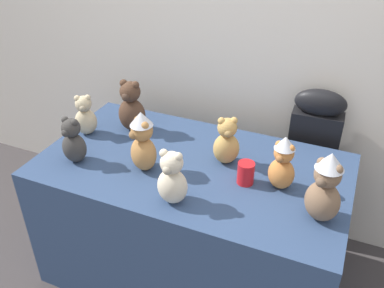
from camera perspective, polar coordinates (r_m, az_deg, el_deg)
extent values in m
cube|color=silver|center=(2.45, 6.57, 16.12)|extent=(7.00, 0.08, 2.60)
cube|color=navy|center=(2.33, 0.00, -10.57)|extent=(1.55, 0.86, 0.77)
cube|color=black|center=(2.62, 15.50, -4.59)|extent=(0.29, 0.13, 0.90)
ellipsoid|color=black|center=(2.36, 17.27, 5.44)|extent=(0.29, 0.13, 0.15)
ellipsoid|color=#B27A42|center=(2.02, -6.67, -1.31)|extent=(0.19, 0.18, 0.18)
sphere|color=#B27A42|center=(1.96, -6.91, 1.86)|extent=(0.11, 0.11, 0.11)
sphere|color=#B27A42|center=(1.96, -7.42, 3.30)|extent=(0.04, 0.04, 0.04)
sphere|color=#B27A42|center=(1.91, -6.53, 2.52)|extent=(0.04, 0.04, 0.04)
sphere|color=olive|center=(1.95, -8.05, 1.25)|extent=(0.04, 0.04, 0.04)
cone|color=silver|center=(1.93, -7.03, 3.49)|extent=(0.11, 0.11, 0.07)
ellipsoid|color=#D17F3D|center=(1.94, 12.17, -4.00)|extent=(0.14, 0.13, 0.15)
sphere|color=#D17F3D|center=(1.88, 12.55, -1.23)|extent=(0.09, 0.09, 0.09)
sphere|color=#D17F3D|center=(1.87, 11.90, -0.04)|extent=(0.03, 0.03, 0.03)
sphere|color=#D17F3D|center=(1.85, 13.46, -0.59)|extent=(0.03, 0.03, 0.03)
sphere|color=#A06536|center=(1.85, 12.02, -1.98)|extent=(0.04, 0.04, 0.04)
cone|color=silver|center=(1.85, 12.74, 0.19)|extent=(0.10, 0.10, 0.06)
ellipsoid|color=#383533|center=(2.15, -15.87, -0.50)|extent=(0.13, 0.11, 0.16)
sphere|color=#383533|center=(2.10, -16.33, 2.16)|extent=(0.09, 0.09, 0.09)
sphere|color=#383533|center=(2.10, -17.07, 3.19)|extent=(0.04, 0.04, 0.04)
sphere|color=#383533|center=(2.06, -15.87, 2.86)|extent=(0.04, 0.04, 0.04)
sphere|color=#32302E|center=(2.08, -17.00, 1.46)|extent=(0.04, 0.04, 0.04)
ellipsoid|color=beige|center=(1.81, -2.71, -5.82)|extent=(0.14, 0.12, 0.17)
sphere|color=beige|center=(1.74, -2.82, -2.60)|extent=(0.10, 0.10, 0.10)
sphere|color=beige|center=(1.73, -3.78, -1.30)|extent=(0.04, 0.04, 0.04)
sphere|color=beige|center=(1.70, -1.91, -1.75)|extent=(0.04, 0.04, 0.04)
sphere|color=#ABA08A|center=(1.71, -3.42, -3.59)|extent=(0.04, 0.04, 0.04)
ellipsoid|color=#4C3323|center=(2.36, -8.25, 4.02)|extent=(0.16, 0.14, 0.19)
sphere|color=#4C3323|center=(2.30, -8.52, 7.13)|extent=(0.12, 0.12, 0.12)
sphere|color=#4C3323|center=(2.30, -9.41, 8.26)|extent=(0.04, 0.04, 0.04)
sphere|color=#4C3323|center=(2.27, -7.80, 8.05)|extent=(0.04, 0.04, 0.04)
sphere|color=#412E23|center=(2.27, -9.07, 6.40)|extent=(0.05, 0.05, 0.05)
ellipsoid|color=tan|center=(2.07, 4.73, -0.62)|extent=(0.17, 0.16, 0.16)
sphere|color=tan|center=(2.01, 4.88, 2.25)|extent=(0.10, 0.10, 0.10)
sphere|color=tan|center=(1.98, 4.07, 3.18)|extent=(0.04, 0.04, 0.04)
sphere|color=tan|center=(1.99, 5.79, 3.22)|extent=(0.04, 0.04, 0.04)
sphere|color=olive|center=(1.98, 5.02, 1.44)|extent=(0.04, 0.04, 0.04)
ellipsoid|color=#CCB78E|center=(2.39, -14.38, 3.00)|extent=(0.16, 0.15, 0.15)
sphere|color=#CCB78E|center=(2.34, -14.74, 5.37)|extent=(0.09, 0.09, 0.09)
sphere|color=#CCB78E|center=(2.32, -15.53, 6.08)|extent=(0.03, 0.03, 0.03)
sphere|color=#CCB78E|center=(2.32, -14.17, 6.20)|extent=(0.03, 0.03, 0.03)
sphere|color=#9D8E71|center=(2.30, -14.79, 4.77)|extent=(0.04, 0.04, 0.04)
ellipsoid|color=#7F6047|center=(1.80, 17.48, -7.51)|extent=(0.18, 0.17, 0.18)
sphere|color=#7F6047|center=(1.72, 18.19, -4.04)|extent=(0.11, 0.11, 0.11)
sphere|color=#7F6047|center=(1.71, 17.45, -2.43)|extent=(0.04, 0.04, 0.04)
sphere|color=#7F6047|center=(1.69, 19.43, -3.32)|extent=(0.04, 0.04, 0.04)
sphere|color=brown|center=(1.69, 17.38, -4.99)|extent=(0.05, 0.05, 0.05)
cone|color=silver|center=(1.69, 18.56, -2.23)|extent=(0.11, 0.11, 0.07)
cylinder|color=red|center=(1.95, 7.40, -3.98)|extent=(0.08, 0.08, 0.11)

